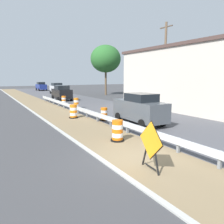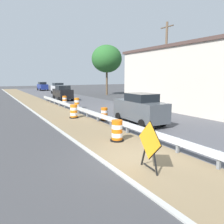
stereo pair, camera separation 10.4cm
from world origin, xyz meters
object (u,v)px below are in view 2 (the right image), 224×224
Objects in this scene: warning_sign_diamond at (149,143)px; car_mid_far_lane at (58,88)px; car_trailing_near_lane at (43,86)px; traffic_barrel_mid at (74,112)px; traffic_barrel_nearest at (117,132)px; traffic_barrel_far at (77,104)px; traffic_barrel_farther at (65,100)px; car_lead_near_lane at (63,93)px; utility_pole_near at (166,65)px; traffic_barrel_close at (104,115)px; car_lead_far_lane at (140,109)px.

car_mid_far_lane reaches higher than warning_sign_diamond.
traffic_barrel_mid is at bearing -10.54° from car_trailing_near_lane.
traffic_barrel_far is at bearing 78.59° from traffic_barrel_nearest.
traffic_barrel_farther is 0.23× the size of car_lead_near_lane.
warning_sign_diamond is 0.45× the size of car_trailing_near_lane.
traffic_barrel_far is 10.37m from utility_pole_near.
car_lead_near_lane is (3.79, 21.45, 0.57)m from traffic_barrel_nearest.
traffic_barrel_close is (1.99, 5.18, -0.05)m from traffic_barrel_nearest.
car_mid_far_lane is (4.13, 16.81, 0.63)m from traffic_barrel_farther.
warning_sign_diamond is 8.13m from car_lead_far_lane.
traffic_barrel_nearest is 12.70m from traffic_barrel_far.
traffic_barrel_nearest is 0.24× the size of car_lead_far_lane.
car_trailing_near_lane is at bearing 83.81° from traffic_barrel_close.
car_mid_far_lane is (2.97, 12.36, 0.00)m from car_lead_near_lane.
warning_sign_diamond is at bearing -96.30° from traffic_barrel_mid.
traffic_barrel_close is 0.92× the size of traffic_barrel_mid.
utility_pole_near reaches higher than car_trailing_near_lane.
warning_sign_diamond is 11.23m from traffic_barrel_mid.
traffic_barrel_mid is 0.25× the size of car_lead_near_lane.
traffic_barrel_nearest is 17.20m from traffic_barrel_farther.
traffic_barrel_close is at bearing -10.22° from car_mid_far_lane.
traffic_barrel_far is (0.52, 7.27, 0.06)m from traffic_barrel_close.
traffic_barrel_farther is at bearing -9.03° from car_trailing_near_lane.
car_mid_far_lane is (4.24, 21.36, 0.57)m from traffic_barrel_far.
traffic_barrel_mid is at bearing -113.50° from traffic_barrel_far.
warning_sign_diamond is 25.62m from car_lead_near_lane.
car_trailing_near_lane is (6.13, 38.88, 0.54)m from traffic_barrel_mid.
utility_pole_near is at bearing -128.57° from warning_sign_diamond.
car_lead_near_lane reaches higher than car_trailing_near_lane.
traffic_barrel_far is 0.28× the size of car_mid_far_lane.
car_lead_far_lane is (1.21, -9.50, 0.59)m from traffic_barrel_far.
traffic_barrel_farther is (0.63, 11.82, -0.01)m from traffic_barrel_close.
utility_pole_near is (11.01, 8.18, 4.15)m from traffic_barrel_nearest.
warning_sign_diamond is 16.55m from traffic_barrel_far.
traffic_barrel_farther is at bearing 81.23° from traffic_barrel_nearest.
car_trailing_near_lane is 1.01× the size of car_mid_far_lane.
traffic_barrel_close is 0.11× the size of utility_pole_near.
car_mid_far_lane is at bearing 99.43° from utility_pole_near.
traffic_barrel_farther is 29.54m from car_trailing_near_lane.
traffic_barrel_nearest is at bearing -12.07° from car_mid_far_lane.
utility_pole_near is at bearing 5.24° from car_trailing_near_lane.
car_lead_near_lane is at bearing -7.70° from car_trailing_near_lane.
traffic_barrel_farther is at bearing 88.60° from traffic_barrel_far.
traffic_barrel_farther is 12.88m from utility_pole_near.
utility_pole_near is at bearing -46.43° from traffic_barrel_farther.
car_mid_far_lane reaches higher than traffic_barrel_close.
car_lead_near_lane is 15.52m from utility_pole_near.
traffic_barrel_farther is at bearing 86.94° from traffic_barrel_close.
traffic_barrel_close is at bearing 68.96° from traffic_barrel_nearest.
car_lead_far_lane is (3.40, -4.46, 0.60)m from traffic_barrel_mid.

